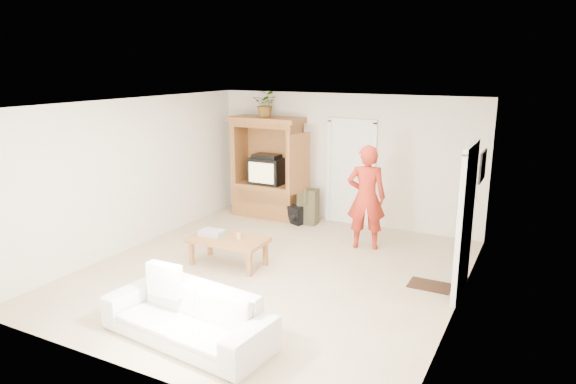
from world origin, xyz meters
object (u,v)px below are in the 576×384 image
armoire (268,174)px  man (366,197)px  coffee_table (228,241)px  sofa (187,315)px

armoire → man: armoire is taller
man → armoire: bearing=-38.8°
man → coffee_table: 2.50m
man → sofa: 4.06m
armoire → sofa: size_ratio=0.99×
sofa → coffee_table: (-0.87, 2.16, 0.09)m
armoire → sofa: 5.20m
man → sofa: bearing=60.5°
man → sofa: man is taller
armoire → man: 2.66m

